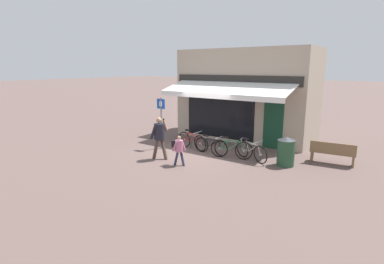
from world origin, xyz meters
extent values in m
plane|color=brown|center=(0.00, 0.00, 0.00)|extent=(160.00, 160.00, 0.00)
cube|color=tan|center=(0.48, 4.41, 2.26)|extent=(6.82, 3.00, 4.52)
cube|color=black|center=(-0.27, 2.90, 1.25)|extent=(3.75, 0.04, 2.20)
cube|color=#143D28|center=(2.53, 2.90, 1.05)|extent=(0.90, 0.04, 2.10)
cube|color=#282623|center=(0.48, 2.89, 3.04)|extent=(6.48, 0.06, 0.44)
cube|color=white|center=(0.48, 2.05, 2.71)|extent=(6.14, 1.73, 0.50)
cube|color=white|center=(0.48, 1.19, 2.39)|extent=(6.14, 0.03, 0.20)
cylinder|color=#47494F|center=(1.19, 0.79, 0.55)|extent=(3.48, 0.04, 0.04)
cylinder|color=#47494F|center=(-0.50, 0.79, 0.28)|extent=(0.04, 0.04, 0.55)
cylinder|color=#47494F|center=(2.88, 0.79, 0.28)|extent=(0.04, 0.04, 0.55)
torus|color=black|center=(0.13, 0.59, 0.37)|extent=(0.74, 0.25, 0.74)
cylinder|color=#9E9EA3|center=(0.13, 0.59, 0.37)|extent=(0.08, 0.08, 0.07)
torus|color=black|center=(-0.86, 0.79, 0.37)|extent=(0.74, 0.25, 0.74)
cylinder|color=#9E9EA3|center=(-0.86, 0.79, 0.37)|extent=(0.08, 0.08, 0.07)
cylinder|color=#B21E1E|center=(-0.25, 0.65, 0.53)|extent=(0.56, 0.18, 0.39)
cylinder|color=#B21E1E|center=(-0.29, 0.64, 0.72)|extent=(0.62, 0.16, 0.05)
cylinder|color=#B21E1E|center=(-0.55, 0.71, 0.54)|extent=(0.12, 0.06, 0.39)
cylinder|color=#B21E1E|center=(-0.69, 0.76, 0.36)|extent=(0.36, 0.10, 0.05)
cylinder|color=#B21E1E|center=(-0.73, 0.75, 0.55)|extent=(0.30, 0.13, 0.38)
cylinder|color=#B21E1E|center=(0.07, 0.59, 0.54)|extent=(0.15, 0.04, 0.35)
cylinder|color=#9E9EA3|center=(-0.61, 0.70, 0.78)|extent=(0.06, 0.03, 0.11)
cube|color=black|center=(-0.63, 0.70, 0.85)|extent=(0.26, 0.15, 0.06)
cylinder|color=#9E9EA3|center=(0.01, 0.58, 0.78)|extent=(0.03, 0.04, 0.14)
cylinder|color=#9E9EA3|center=(0.01, 0.57, 0.85)|extent=(0.13, 0.51, 0.07)
torus|color=black|center=(1.25, 0.49, 0.33)|extent=(0.67, 0.12, 0.67)
cylinder|color=#9E9EA3|center=(1.25, 0.49, 0.33)|extent=(0.07, 0.07, 0.07)
torus|color=black|center=(0.25, 0.54, 0.33)|extent=(0.67, 0.12, 0.67)
cylinder|color=#9E9EA3|center=(0.25, 0.54, 0.33)|extent=(0.07, 0.07, 0.07)
cylinder|color=black|center=(0.87, 0.50, 0.48)|extent=(0.56, 0.09, 0.36)
cylinder|color=black|center=(0.83, 0.49, 0.65)|extent=(0.62, 0.07, 0.05)
cylinder|color=black|center=(0.56, 0.51, 0.49)|extent=(0.12, 0.06, 0.35)
cylinder|color=black|center=(0.43, 0.53, 0.33)|extent=(0.35, 0.05, 0.05)
cylinder|color=black|center=(0.39, 0.52, 0.50)|extent=(0.30, 0.07, 0.35)
cylinder|color=black|center=(1.19, 0.48, 0.49)|extent=(0.15, 0.05, 0.32)
cylinder|color=#9E9EA3|center=(0.51, 0.50, 0.71)|extent=(0.06, 0.03, 0.11)
cube|color=black|center=(0.49, 0.50, 0.78)|extent=(0.25, 0.12, 0.06)
cylinder|color=#9E9EA3|center=(1.14, 0.47, 0.72)|extent=(0.03, 0.04, 0.14)
cylinder|color=#9E9EA3|center=(1.14, 0.46, 0.79)|extent=(0.05, 0.52, 0.06)
torus|color=black|center=(2.21, 0.63, 0.36)|extent=(0.73, 0.29, 0.73)
cylinder|color=#9E9EA3|center=(2.21, 0.63, 0.36)|extent=(0.08, 0.08, 0.08)
torus|color=black|center=(1.23, 0.38, 0.36)|extent=(0.73, 0.29, 0.73)
cylinder|color=#9E9EA3|center=(1.23, 0.38, 0.36)|extent=(0.08, 0.08, 0.08)
cylinder|color=#23703D|center=(1.83, 0.55, 0.52)|extent=(0.55, 0.21, 0.39)
cylinder|color=#23703D|center=(1.79, 0.56, 0.71)|extent=(0.61, 0.19, 0.05)
cylinder|color=#23703D|center=(1.53, 0.47, 0.53)|extent=(0.12, 0.05, 0.38)
cylinder|color=#23703D|center=(1.40, 0.42, 0.35)|extent=(0.35, 0.12, 0.05)
cylinder|color=#23703D|center=(1.36, 0.43, 0.54)|extent=(0.30, 0.14, 0.38)
cylinder|color=#23703D|center=(2.15, 0.63, 0.53)|extent=(0.15, 0.04, 0.35)
cylinder|color=#9E9EA3|center=(1.47, 0.48, 0.77)|extent=(0.06, 0.03, 0.11)
cube|color=black|center=(1.46, 0.48, 0.84)|extent=(0.26, 0.16, 0.06)
cylinder|color=#9E9EA3|center=(2.09, 0.64, 0.77)|extent=(0.03, 0.04, 0.14)
cylinder|color=#9E9EA3|center=(2.09, 0.65, 0.84)|extent=(0.15, 0.51, 0.07)
torus|color=black|center=(2.97, 0.50, 0.36)|extent=(0.71, 0.38, 0.72)
cylinder|color=#9E9EA3|center=(2.97, 0.50, 0.36)|extent=(0.09, 0.09, 0.08)
torus|color=black|center=(2.03, 0.89, 0.36)|extent=(0.71, 0.38, 0.72)
cylinder|color=#9E9EA3|center=(2.03, 0.89, 0.36)|extent=(0.09, 0.09, 0.08)
cylinder|color=#BCB7B2|center=(2.60, 0.63, 0.52)|extent=(0.53, 0.28, 0.38)
cylinder|color=#BCB7B2|center=(2.56, 0.63, 0.71)|extent=(0.60, 0.27, 0.05)
cylinder|color=#BCB7B2|center=(2.31, 0.75, 0.53)|extent=(0.12, 0.04, 0.38)
cylinder|color=#BCB7B2|center=(2.19, 0.82, 0.35)|extent=(0.35, 0.17, 0.05)
cylinder|color=#BCB7B2|center=(2.15, 0.82, 0.54)|extent=(0.29, 0.18, 0.38)
cylinder|color=#BCB7B2|center=(2.91, 0.50, 0.53)|extent=(0.15, 0.05, 0.35)
cylinder|color=#9E9EA3|center=(2.26, 0.75, 0.76)|extent=(0.06, 0.03, 0.11)
cube|color=black|center=(2.24, 0.75, 0.83)|extent=(0.26, 0.19, 0.06)
cylinder|color=#9E9EA3|center=(2.85, 0.50, 0.77)|extent=(0.04, 0.05, 0.14)
cylinder|color=#9E9EA3|center=(2.85, 0.50, 0.84)|extent=(0.22, 0.49, 0.07)
cylinder|color=#47382D|center=(-0.44, -1.17, 0.41)|extent=(0.37, 0.16, 0.85)
cylinder|color=#47382D|center=(-0.70, -1.37, 0.41)|extent=(0.37, 0.16, 0.85)
cylinder|color=black|center=(-0.57, -1.27, 1.13)|extent=(0.45, 0.45, 0.64)
sphere|color=#A87A5B|center=(-0.57, -1.27, 1.60)|extent=(0.21, 0.21, 0.21)
cylinder|color=black|center=(-0.69, -1.50, 1.13)|extent=(0.32, 0.17, 0.58)
cylinder|color=black|center=(-0.49, -1.03, 1.28)|extent=(0.26, 0.21, 0.30)
cylinder|color=#A87A5B|center=(-0.46, -1.05, 1.37)|extent=(0.20, 0.23, 0.44)
cube|color=black|center=(-0.49, -1.10, 1.58)|extent=(0.03, 0.07, 0.14)
cylinder|color=#282D47|center=(0.66, -1.40, 0.27)|extent=(0.26, 0.12, 0.57)
cylinder|color=#282D47|center=(0.49, -1.54, 0.27)|extent=(0.26, 0.12, 0.57)
cylinder|color=#B26684|center=(0.57, -1.47, 0.76)|extent=(0.32, 0.32, 0.43)
sphere|color=#A87A5B|center=(0.57, -1.47, 1.08)|extent=(0.14, 0.14, 0.14)
cylinder|color=#B26684|center=(0.49, -1.63, 0.76)|extent=(0.22, 0.12, 0.39)
cylinder|color=#B26684|center=(0.65, -1.31, 0.76)|extent=(0.22, 0.12, 0.39)
cube|color=black|center=(0.36, -1.45, 0.82)|extent=(0.17, 0.26, 0.26)
cylinder|color=#23472D|center=(3.83, 0.84, 0.49)|extent=(0.64, 0.64, 0.99)
cone|color=#33353A|center=(3.83, 0.84, 1.05)|extent=(0.65, 0.65, 0.13)
cylinder|color=slate|center=(-1.56, -0.01, 1.16)|extent=(0.07, 0.07, 2.33)
cube|color=#14429E|center=(-1.56, -0.02, 2.05)|extent=(0.44, 0.02, 0.44)
cube|color=white|center=(-1.56, -0.04, 2.05)|extent=(0.14, 0.01, 0.22)
cube|color=brown|center=(5.22, 2.09, 0.45)|extent=(1.64, 0.60, 0.06)
cube|color=brown|center=(5.24, 1.90, 0.67)|extent=(1.60, 0.22, 0.40)
cube|color=brown|center=(4.50, 2.01, 0.23)|extent=(0.12, 0.36, 0.45)
cube|color=brown|center=(5.93, 2.16, 0.23)|extent=(0.12, 0.36, 0.45)
camera|label=1|loc=(7.20, -9.97, 3.65)|focal=28.00mm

